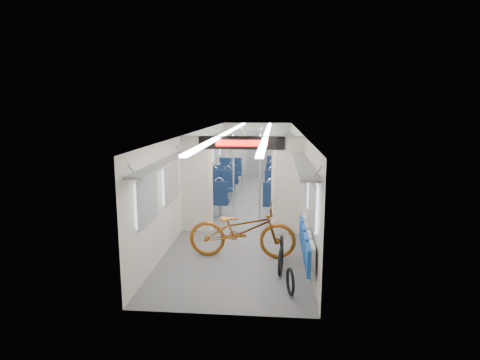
{
  "coord_description": "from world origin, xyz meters",
  "views": [
    {
      "loc": [
        0.76,
        -11.33,
        2.97
      ],
      "look_at": [
        -0.05,
        -1.91,
        1.24
      ],
      "focal_mm": 30.0,
      "sensor_mm": 36.0,
      "label": 1
    }
  ],
  "objects": [
    {
      "name": "stanchion_far_right",
      "position": [
        0.31,
        1.91,
        1.15
      ],
      "size": [
        0.04,
        0.04,
        2.3
      ],
      "primitive_type": "cylinder",
      "color": "silver",
      "rests_on": "ground"
    },
    {
      "name": "stanchion_far_left",
      "position": [
        -0.33,
        2.06,
        1.15
      ],
      "size": [
        0.04,
        0.04,
        2.3
      ],
      "primitive_type": "cylinder",
      "color": "silver",
      "rests_on": "ground"
    },
    {
      "name": "seat_bay_far_left",
      "position": [
        -0.94,
        3.17,
        0.55
      ],
      "size": [
        0.92,
        2.12,
        1.11
      ],
      "color": "#0D1D3C",
      "rests_on": "ground"
    },
    {
      "name": "seat_bay_far_right",
      "position": [
        0.93,
        3.8,
        0.56
      ],
      "size": [
        0.94,
        2.19,
        1.14
      ],
      "color": "#0D1D3C",
      "rests_on": "ground"
    },
    {
      "name": "stanchion_near_left",
      "position": [
        -0.26,
        -1.38,
        1.15
      ],
      "size": [
        0.04,
        0.04,
        2.3
      ],
      "primitive_type": "cylinder",
      "color": "silver",
      "rests_on": "ground"
    },
    {
      "name": "seat_bay_near_right",
      "position": [
        0.93,
        0.12,
        0.56
      ],
      "size": [
        0.93,
        2.17,
        1.13
      ],
      "color": "#0D1D3C",
      "rests_on": "ground"
    },
    {
      "name": "bike_hoop_a",
      "position": [
        1.05,
        -5.29,
        0.2
      ],
      "size": [
        0.14,
        0.45,
        0.45
      ],
      "primitive_type": "torus",
      "rotation": [
        1.57,
        0.0,
        1.77
      ],
      "color": "black",
      "rests_on": "ground"
    },
    {
      "name": "seat_bay_near_left",
      "position": [
        -0.94,
        0.14,
        0.55
      ],
      "size": [
        0.93,
        2.15,
        1.12
      ],
      "color": "#0D1D3C",
      "rests_on": "ground"
    },
    {
      "name": "flip_bench",
      "position": [
        1.35,
        -4.42,
        0.58
      ],
      "size": [
        0.12,
        2.12,
        0.53
      ],
      "color": "gray",
      "rests_on": "carriage"
    },
    {
      "name": "stanchion_near_right",
      "position": [
        0.4,
        -1.41,
        1.15
      ],
      "size": [
        0.04,
        0.04,
        2.3
      ],
      "primitive_type": "cylinder",
      "color": "silver",
      "rests_on": "ground"
    },
    {
      "name": "bike_hoop_c",
      "position": [
        0.93,
        -3.92,
        0.24
      ],
      "size": [
        0.06,
        0.54,
        0.54
      ],
      "primitive_type": "torus",
      "rotation": [
        1.57,
        0.0,
        1.59
      ],
      "color": "black",
      "rests_on": "ground"
    },
    {
      "name": "bicycle",
      "position": [
        0.15,
        -3.7,
        0.56
      ],
      "size": [
        2.15,
        0.78,
        1.12
      ],
      "primitive_type": "imported",
      "rotation": [
        0.0,
        0.0,
        1.56
      ],
      "color": "#8D4D14",
      "rests_on": "ground"
    },
    {
      "name": "carriage",
      "position": [
        0.0,
        -0.27,
        1.5
      ],
      "size": [
        12.0,
        12.02,
        2.31
      ],
      "color": "#515456",
      "rests_on": "ground"
    },
    {
      "name": "bike_hoop_b",
      "position": [
        0.9,
        -4.55,
        0.23
      ],
      "size": [
        0.11,
        0.52,
        0.52
      ],
      "primitive_type": "torus",
      "rotation": [
        1.57,
        0.0,
        1.45
      ],
      "color": "black",
      "rests_on": "ground"
    }
  ]
}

